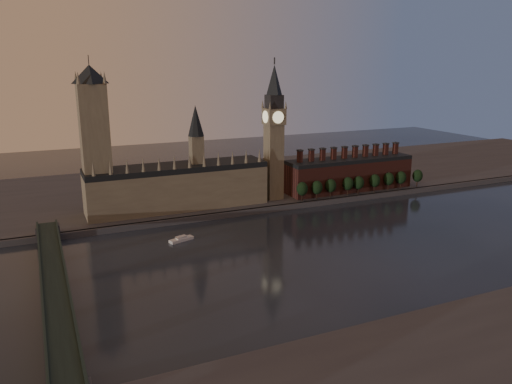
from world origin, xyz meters
The scene contains 17 objects.
ground centered at (0.00, 0.00, 0.00)m, with size 900.00×900.00×0.00m, color black.
north_bank centered at (0.00, 178.04, 2.00)m, with size 900.00×182.00×4.00m.
palace_of_westminster centered at (-64.41, 114.91, 21.63)m, with size 130.00×30.30×74.00m.
victoria_tower centered at (-120.00, 115.00, 59.09)m, with size 24.00×24.00×108.00m.
big_ben centered at (10.00, 110.00, 56.83)m, with size 15.00×15.00×107.00m.
chimney_block centered at (80.00, 110.00, 17.82)m, with size 110.00×25.00×37.00m.
embankment_tree_0 centered at (27.10, 94.56, 13.47)m, with size 8.60×8.60×14.88m.
embankment_tree_1 centered at (39.66, 93.60, 13.47)m, with size 8.60×8.60×14.88m.
embankment_tree_2 centered at (52.63, 94.38, 13.47)m, with size 8.60×8.60×14.88m.
embankment_tree_3 centered at (68.91, 94.53, 13.47)m, with size 8.60×8.60×14.88m.
embankment_tree_4 centered at (78.55, 93.57, 13.47)m, with size 8.60×8.60×14.88m.
embankment_tree_5 centered at (95.01, 94.42, 13.47)m, with size 8.60×8.60×14.88m.
embankment_tree_6 centered at (109.75, 95.00, 13.47)m, with size 8.60×8.60×14.88m.
embankment_tree_7 centered at (122.27, 94.66, 13.47)m, with size 8.60×8.60×14.88m.
embankment_tree_8 centered at (139.94, 94.50, 13.47)m, with size 8.60×8.60×14.88m.
westminster_bridge centered at (-155.00, -2.70, 7.44)m, with size 14.00×200.00×11.55m.
river_boat centered at (-79.81, 55.74, 1.20)m, with size 16.33×8.96×3.14m.
Camera 1 is at (-156.57, -229.41, 106.59)m, focal length 35.00 mm.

